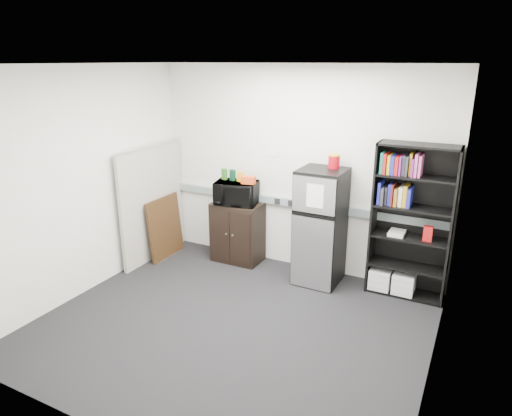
# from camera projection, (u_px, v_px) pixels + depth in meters

# --- Properties ---
(floor) EXTENTS (4.00, 4.00, 0.00)m
(floor) POSITION_uv_depth(u_px,v_px,m) (232.00, 325.00, 4.94)
(floor) COLOR black
(floor) RESTS_ON ground
(wall_back) EXTENTS (4.00, 0.02, 2.70)m
(wall_back) POSITION_uv_depth(u_px,v_px,m) (297.00, 170.00, 6.01)
(wall_back) COLOR white
(wall_back) RESTS_ON floor
(wall_right) EXTENTS (0.02, 3.50, 2.70)m
(wall_right) POSITION_uv_depth(u_px,v_px,m) (445.00, 241.00, 3.66)
(wall_right) COLOR white
(wall_right) RESTS_ON floor
(wall_left) EXTENTS (0.02, 3.50, 2.70)m
(wall_left) POSITION_uv_depth(u_px,v_px,m) (84.00, 183.00, 5.39)
(wall_left) COLOR white
(wall_left) RESTS_ON floor
(ceiling) EXTENTS (4.00, 3.50, 0.02)m
(ceiling) POSITION_uv_depth(u_px,v_px,m) (227.00, 64.00, 4.11)
(ceiling) COLOR white
(ceiling) RESTS_ON wall_back
(electrical_raceway) EXTENTS (3.92, 0.05, 0.10)m
(electrical_raceway) POSITION_uv_depth(u_px,v_px,m) (295.00, 203.00, 6.12)
(electrical_raceway) COLOR gray
(electrical_raceway) RESTS_ON wall_back
(wall_note) EXTENTS (0.14, 0.00, 0.10)m
(wall_note) POSITION_uv_depth(u_px,v_px,m) (273.00, 153.00, 6.09)
(wall_note) COLOR white
(wall_note) RESTS_ON wall_back
(bookshelf) EXTENTS (0.90, 0.34, 1.85)m
(bookshelf) POSITION_uv_depth(u_px,v_px,m) (410.00, 219.00, 5.32)
(bookshelf) COLOR black
(bookshelf) RESTS_ON floor
(cubicle_partition) EXTENTS (0.06, 1.30, 1.62)m
(cubicle_partition) POSITION_uv_depth(u_px,v_px,m) (153.00, 203.00, 6.43)
(cubicle_partition) COLOR gray
(cubicle_partition) RESTS_ON floor
(cabinet) EXTENTS (0.68, 0.45, 0.85)m
(cabinet) POSITION_uv_depth(u_px,v_px,m) (237.00, 232.00, 6.42)
(cabinet) COLOR black
(cabinet) RESTS_ON floor
(microwave) EXTENTS (0.64, 0.50, 0.31)m
(microwave) POSITION_uv_depth(u_px,v_px,m) (236.00, 193.00, 6.22)
(microwave) COLOR black
(microwave) RESTS_ON cabinet
(snack_box_a) EXTENTS (0.08, 0.07, 0.15)m
(snack_box_a) POSITION_uv_depth(u_px,v_px,m) (224.00, 174.00, 6.27)
(snack_box_a) COLOR #275F1B
(snack_box_a) RESTS_ON microwave
(snack_box_b) EXTENTS (0.08, 0.07, 0.15)m
(snack_box_b) POSITION_uv_depth(u_px,v_px,m) (233.00, 175.00, 6.21)
(snack_box_b) COLOR #0B331F
(snack_box_b) RESTS_ON microwave
(snack_box_c) EXTENTS (0.07, 0.05, 0.14)m
(snack_box_c) POSITION_uv_depth(u_px,v_px,m) (240.00, 176.00, 6.17)
(snack_box_c) COLOR orange
(snack_box_c) RESTS_ON microwave
(snack_bag) EXTENTS (0.19, 0.13, 0.10)m
(snack_bag) POSITION_uv_depth(u_px,v_px,m) (248.00, 180.00, 6.06)
(snack_bag) COLOR #D04414
(snack_bag) RESTS_ON microwave
(refrigerator) EXTENTS (0.56, 0.59, 1.48)m
(refrigerator) POSITION_uv_depth(u_px,v_px,m) (320.00, 227.00, 5.72)
(refrigerator) COLOR black
(refrigerator) RESTS_ON floor
(coffee_can) EXTENTS (0.14, 0.14, 0.19)m
(coffee_can) POSITION_uv_depth(u_px,v_px,m) (334.00, 160.00, 5.53)
(coffee_can) COLOR #A60713
(coffee_can) RESTS_ON refrigerator
(framed_poster) EXTENTS (0.12, 0.69, 0.88)m
(framed_poster) POSITION_uv_depth(u_px,v_px,m) (165.00, 227.00, 6.55)
(framed_poster) COLOR black
(framed_poster) RESTS_ON floor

